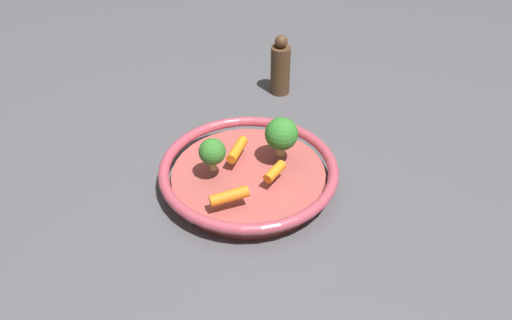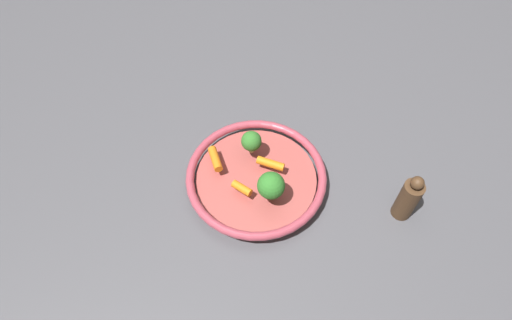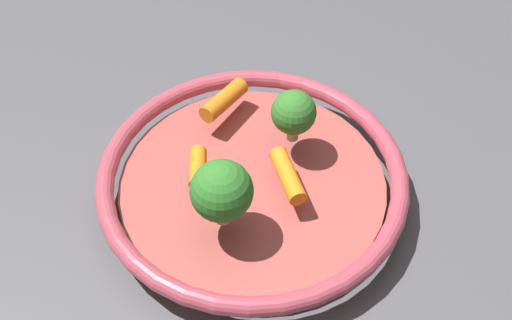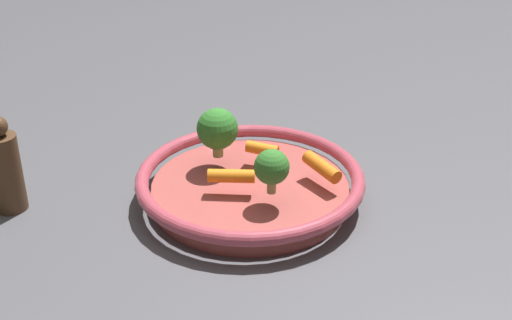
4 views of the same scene
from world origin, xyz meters
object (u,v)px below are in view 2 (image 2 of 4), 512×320
at_px(serving_bowl, 256,178).
at_px(baby_carrot_back, 242,188).
at_px(broccoli_floret_small, 271,186).
at_px(broccoli_floret_edge, 251,141).
at_px(baby_carrot_near_rim, 270,164).
at_px(pepper_mill, 408,199).
at_px(baby_carrot_center, 215,159).

distance_m(serving_bowl, baby_carrot_back, 0.06).
xyz_separation_m(broccoli_floret_small, broccoli_floret_edge, (0.07, -0.11, -0.01)).
distance_m(serving_bowl, baby_carrot_near_rim, 0.05).
bearing_deg(baby_carrot_near_rim, pepper_mill, 177.76).
relative_size(serving_bowl, baby_carrot_back, 6.88).
xyz_separation_m(serving_bowl, broccoli_floret_small, (-0.05, 0.05, 0.06)).
height_order(serving_bowl, baby_carrot_back, baby_carrot_back).
bearing_deg(pepper_mill, baby_carrot_center, 1.36).
bearing_deg(broccoli_floret_edge, baby_carrot_center, 35.45).
relative_size(serving_bowl, baby_carrot_near_rim, 5.06).
bearing_deg(pepper_mill, baby_carrot_near_rim, -2.24).
height_order(broccoli_floret_small, broccoli_floret_edge, broccoli_floret_small).
xyz_separation_m(baby_carrot_center, baby_carrot_back, (-0.08, 0.06, -0.00)).
height_order(baby_carrot_back, broccoli_floret_small, broccoli_floret_small).
bearing_deg(baby_carrot_back, pepper_mill, -169.06).
bearing_deg(broccoli_floret_small, baby_carrot_center, -20.47).
height_order(baby_carrot_center, broccoli_floret_edge, broccoli_floret_edge).
xyz_separation_m(serving_bowl, baby_carrot_back, (0.02, 0.05, 0.03)).
xyz_separation_m(broccoli_floret_edge, pepper_mill, (-0.36, 0.04, -0.02)).
distance_m(baby_carrot_back, pepper_mill, 0.36).
bearing_deg(broccoli_floret_edge, serving_bowl, 115.99).
distance_m(baby_carrot_near_rim, baby_carrot_back, 0.09).
distance_m(baby_carrot_center, broccoli_floret_edge, 0.09).
bearing_deg(pepper_mill, broccoli_floret_edge, -6.43).
bearing_deg(broccoli_floret_small, baby_carrot_back, 2.99).
relative_size(baby_carrot_back, broccoli_floret_small, 0.64).
distance_m(serving_bowl, baby_carrot_center, 0.10).
bearing_deg(broccoli_floret_small, broccoli_floret_edge, -54.94).
xyz_separation_m(baby_carrot_center, baby_carrot_near_rim, (-0.12, -0.02, -0.00)).
distance_m(broccoli_floret_small, broccoli_floret_edge, 0.13).
xyz_separation_m(baby_carrot_back, pepper_mill, (-0.35, -0.07, 0.01)).
distance_m(serving_bowl, broccoli_floret_edge, 0.09).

